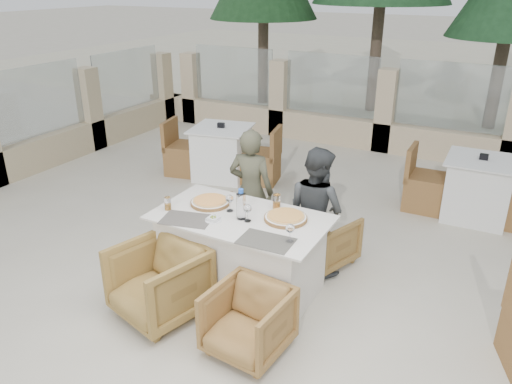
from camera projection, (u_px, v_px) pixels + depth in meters
The scene contains 24 objects.
ground at pixel (247, 288), 4.85m from camera, with size 80.00×80.00×0.00m, color beige.
sand_patch at pixel (459, 71), 16.16m from camera, with size 30.00×16.00×0.01m, color beige.
perimeter_wall_far at pixel (386, 105), 8.41m from camera, with size 10.00×0.34×1.60m, color #CDB790, non-canonical shape.
perimeter_wall_left at pixel (41, 116), 7.71m from camera, with size 0.34×7.00×1.60m, color tan, non-canonical shape.
dining_table at pixel (241, 253), 4.70m from camera, with size 1.60×0.90×0.77m, color silver, non-canonical shape.
placemat_near_left at pixel (187, 219), 4.49m from camera, with size 0.45×0.30×0.00m, color #57514A.
placemat_near_right at pixel (266, 241), 4.12m from camera, with size 0.45×0.30×0.00m, color #504C44.
pizza_left at pixel (210, 202), 4.79m from camera, with size 0.38×0.38×0.05m, color orange.
pizza_right at pixel (286, 217), 4.48m from camera, with size 0.39×0.39×0.05m, color #CC671B.
water_bottle at pixel (241, 204), 4.45m from camera, with size 0.08×0.08×0.29m, color silver.
wine_glass_centre at pixel (230, 202), 4.62m from camera, with size 0.08×0.08×0.18m, color white, non-canonical shape.
wine_glass_near at pixel (248, 212), 4.43m from camera, with size 0.08×0.08×0.18m, color white, non-canonical shape.
wine_glass_corner at pixel (290, 232), 4.08m from camera, with size 0.08×0.08×0.18m, color white, non-canonical shape.
beer_glass_left at pixel (168, 203), 4.66m from camera, with size 0.06×0.06×0.13m, color orange.
beer_glass_right at pixel (277, 202), 4.67m from camera, with size 0.07×0.07×0.15m, color orange.
olive_dish at pixel (213, 218), 4.46m from camera, with size 0.11×0.11×0.04m, color silver, non-canonical shape.
armchair_far_left at pixel (245, 226), 5.46m from camera, with size 0.59×0.61×0.55m, color brown.
armchair_far_right at pixel (324, 239), 5.20m from camera, with size 0.58×0.59×0.54m, color olive.
armchair_near_left at pixel (159, 282), 4.35m from camera, with size 0.71×0.73×0.66m, color olive.
armchair_near_right at pixel (248, 321), 3.94m from camera, with size 0.59×0.61×0.56m, color olive.
diner_left at pixel (251, 191), 5.32m from camera, with size 0.50×0.33×1.36m, color #4C4C37.
diner_right at pixel (316, 210), 4.95m from camera, with size 0.63×0.49×1.30m, color #383B3E.
bg_table_a at pixel (222, 153), 7.40m from camera, with size 1.64×0.82×0.77m, color white, non-canonical shape.
bg_table_b at pixel (478, 189), 6.13m from camera, with size 1.64×0.82×0.77m, color silver, non-canonical shape.
Camera 1 is at (2.02, -3.55, 2.77)m, focal length 35.00 mm.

